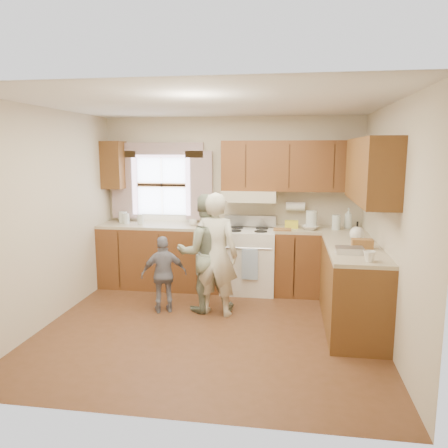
% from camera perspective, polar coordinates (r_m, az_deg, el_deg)
% --- Properties ---
extents(room, '(3.80, 3.80, 3.80)m').
position_cam_1_polar(room, '(4.80, -1.90, 0.42)').
color(room, '#502F19').
rests_on(room, ground).
extents(kitchen_fixtures, '(3.80, 2.25, 2.15)m').
position_cam_1_polar(kitchen_fixtures, '(5.86, 5.97, -2.04)').
color(kitchen_fixtures, '#4E2C10').
rests_on(kitchen_fixtures, ground).
extents(stove, '(0.76, 0.67, 1.07)m').
position_cam_1_polar(stove, '(6.32, 3.22, -4.62)').
color(stove, silver).
rests_on(stove, ground).
extents(woman_left, '(0.61, 0.45, 1.52)m').
position_cam_1_polar(woman_left, '(5.33, -1.09, -4.00)').
color(woman_left, beige).
rests_on(woman_left, ground).
extents(woman_right, '(0.85, 0.74, 1.49)m').
position_cam_1_polar(woman_right, '(5.49, -2.41, -3.81)').
color(woman_right, '#213C28').
rests_on(woman_right, ground).
extents(child, '(0.62, 0.43, 0.97)m').
position_cam_1_polar(child, '(5.54, -7.84, -6.54)').
color(child, slate).
rests_on(child, ground).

